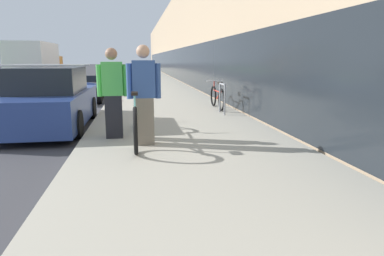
{
  "coord_description": "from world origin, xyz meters",
  "views": [
    {
      "loc": [
        4.66,
        -3.93,
        1.63
      ],
      "look_at": [
        7.54,
        13.84,
        -2.01
      ],
      "focal_mm": 32.0,
      "sensor_mm": 36.0,
      "label": 1
    }
  ],
  "objects_px": {
    "person_rider": "(144,95)",
    "moving_truck": "(36,63)",
    "parked_sedan_curbside": "(50,101)",
    "cruiser_bike_nearest": "(217,97)",
    "tandem_bicycle": "(136,118)",
    "person_bystander": "(113,93)",
    "vintage_roadster_curbside": "(82,90)",
    "bike_rack_hoop": "(222,95)"
  },
  "relations": [
    {
      "from": "person_rider",
      "to": "moving_truck",
      "type": "xyz_separation_m",
      "value": [
        -6.86,
        19.13,
        0.37
      ]
    },
    {
      "from": "parked_sedan_curbside",
      "to": "moving_truck",
      "type": "bearing_deg",
      "value": 105.73
    },
    {
      "from": "cruiser_bike_nearest",
      "to": "tandem_bicycle",
      "type": "bearing_deg",
      "value": -122.95
    },
    {
      "from": "person_bystander",
      "to": "parked_sedan_curbside",
      "type": "xyz_separation_m",
      "value": [
        -1.58,
        1.8,
        -0.33
      ]
    },
    {
      "from": "person_bystander",
      "to": "cruiser_bike_nearest",
      "type": "bearing_deg",
      "value": 50.98
    },
    {
      "from": "vintage_roadster_curbside",
      "to": "moving_truck",
      "type": "relative_size",
      "value": 0.58
    },
    {
      "from": "tandem_bicycle",
      "to": "parked_sedan_curbside",
      "type": "distance_m",
      "value": 2.87
    },
    {
      "from": "person_rider",
      "to": "person_bystander",
      "type": "distance_m",
      "value": 0.85
    },
    {
      "from": "person_rider",
      "to": "bike_rack_hoop",
      "type": "height_order",
      "value": "person_rider"
    },
    {
      "from": "parked_sedan_curbside",
      "to": "moving_truck",
      "type": "xyz_separation_m",
      "value": [
        -4.7,
        16.7,
        0.71
      ]
    },
    {
      "from": "tandem_bicycle",
      "to": "parked_sedan_curbside",
      "type": "bearing_deg",
      "value": 133.97
    },
    {
      "from": "cruiser_bike_nearest",
      "to": "person_rider",
      "type": "bearing_deg",
      "value": -118.93
    },
    {
      "from": "person_rider",
      "to": "person_bystander",
      "type": "xyz_separation_m",
      "value": [
        -0.57,
        0.63,
        -0.02
      ]
    },
    {
      "from": "tandem_bicycle",
      "to": "person_rider",
      "type": "relative_size",
      "value": 1.64
    },
    {
      "from": "bike_rack_hoop",
      "to": "moving_truck",
      "type": "bearing_deg",
      "value": 119.79
    },
    {
      "from": "bike_rack_hoop",
      "to": "cruiser_bike_nearest",
      "type": "relative_size",
      "value": 0.49
    },
    {
      "from": "cruiser_bike_nearest",
      "to": "parked_sedan_curbside",
      "type": "relative_size",
      "value": 0.42
    },
    {
      "from": "person_rider",
      "to": "moving_truck",
      "type": "height_order",
      "value": "moving_truck"
    },
    {
      "from": "moving_truck",
      "to": "tandem_bicycle",
      "type": "bearing_deg",
      "value": -70.36
    },
    {
      "from": "vintage_roadster_curbside",
      "to": "person_rider",
      "type": "bearing_deg",
      "value": -74.25
    },
    {
      "from": "bike_rack_hoop",
      "to": "cruiser_bike_nearest",
      "type": "height_order",
      "value": "bike_rack_hoop"
    },
    {
      "from": "bike_rack_hoop",
      "to": "parked_sedan_curbside",
      "type": "height_order",
      "value": "parked_sedan_curbside"
    },
    {
      "from": "person_rider",
      "to": "moving_truck",
      "type": "bearing_deg",
      "value": 109.72
    },
    {
      "from": "moving_truck",
      "to": "vintage_roadster_curbside",
      "type": "bearing_deg",
      "value": -67.52
    },
    {
      "from": "vintage_roadster_curbside",
      "to": "moving_truck",
      "type": "height_order",
      "value": "moving_truck"
    },
    {
      "from": "person_rider",
      "to": "person_bystander",
      "type": "bearing_deg",
      "value": 132.44
    },
    {
      "from": "parked_sedan_curbside",
      "to": "moving_truck",
      "type": "distance_m",
      "value": 17.36
    },
    {
      "from": "tandem_bicycle",
      "to": "bike_rack_hoop",
      "type": "relative_size",
      "value": 3.4
    },
    {
      "from": "tandem_bicycle",
      "to": "moving_truck",
      "type": "bearing_deg",
      "value": 109.64
    },
    {
      "from": "person_bystander",
      "to": "cruiser_bike_nearest",
      "type": "xyz_separation_m",
      "value": [
        2.9,
        3.58,
        -0.5
      ]
    },
    {
      "from": "bike_rack_hoop",
      "to": "parked_sedan_curbside",
      "type": "relative_size",
      "value": 0.2
    },
    {
      "from": "bike_rack_hoop",
      "to": "vintage_roadster_curbside",
      "type": "relative_size",
      "value": 0.22
    },
    {
      "from": "person_rider",
      "to": "vintage_roadster_curbside",
      "type": "xyz_separation_m",
      "value": [
        -2.26,
        8.02,
        -0.59
      ]
    },
    {
      "from": "moving_truck",
      "to": "cruiser_bike_nearest",
      "type": "bearing_deg",
      "value": -58.4
    },
    {
      "from": "person_bystander",
      "to": "bike_rack_hoop",
      "type": "distance_m",
      "value": 3.85
    },
    {
      "from": "cruiser_bike_nearest",
      "to": "parked_sedan_curbside",
      "type": "distance_m",
      "value": 4.82
    },
    {
      "from": "person_rider",
      "to": "person_bystander",
      "type": "height_order",
      "value": "person_rider"
    },
    {
      "from": "vintage_roadster_curbside",
      "to": "moving_truck",
      "type": "distance_m",
      "value": 12.06
    },
    {
      "from": "person_rider",
      "to": "cruiser_bike_nearest",
      "type": "relative_size",
      "value": 1.02
    },
    {
      "from": "parked_sedan_curbside",
      "to": "vintage_roadster_curbside",
      "type": "xyz_separation_m",
      "value": [
        -0.11,
        5.59,
        -0.24
      ]
    },
    {
      "from": "bike_rack_hoop",
      "to": "moving_truck",
      "type": "relative_size",
      "value": 0.13
    },
    {
      "from": "person_bystander",
      "to": "bike_rack_hoop",
      "type": "relative_size",
      "value": 2.03
    }
  ]
}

